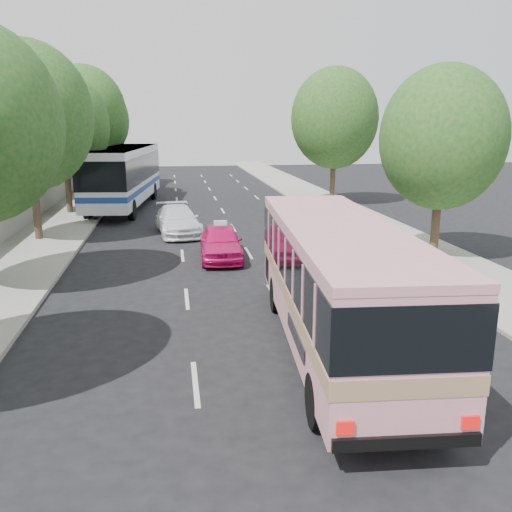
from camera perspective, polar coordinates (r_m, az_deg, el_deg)
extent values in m
plane|color=black|center=(14.38, 0.90, -9.13)|extent=(120.00, 120.00, 0.00)
cube|color=#9E998E|center=(34.08, -19.35, 3.73)|extent=(4.00, 90.00, 0.15)
cube|color=#9E998E|center=(35.19, 9.07, 4.62)|extent=(4.00, 90.00, 0.12)
cube|color=#9E998E|center=(34.33, -22.42, 4.94)|extent=(0.30, 90.00, 1.50)
cylinder|color=#38281E|center=(28.04, -22.16, 5.24)|extent=(0.36, 0.36, 3.80)
ellipsoid|color=#1A4B1C|center=(27.80, -22.93, 13.40)|extent=(6.00, 6.00, 6.90)
sphere|color=#1A4B1C|center=(27.45, -22.49, 15.97)|extent=(3.90, 3.90, 3.90)
cylinder|color=#38281E|center=(35.82, -19.17, 6.92)|extent=(0.36, 0.36, 3.50)
ellipsoid|color=#1A4B1C|center=(35.61, -19.64, 12.80)|extent=(5.52, 5.52, 6.35)
sphere|color=#1A4B1C|center=(35.26, -19.22, 14.63)|extent=(3.59, 3.59, 3.59)
cylinder|color=#38281E|center=(43.64, -17.27, 8.51)|extent=(0.36, 0.36, 3.99)
ellipsoid|color=#1A4B1C|center=(43.49, -17.67, 14.01)|extent=(6.30, 6.30, 7.24)
sphere|color=#1A4B1C|center=(43.18, -17.31, 15.72)|extent=(4.09, 4.09, 4.09)
cylinder|color=#38281E|center=(51.58, -16.24, 9.17)|extent=(0.36, 0.36, 3.72)
ellipsoid|color=#1A4B1C|center=(51.44, -16.55, 13.51)|extent=(5.88, 5.88, 6.76)
sphere|color=#1A4B1C|center=(51.12, -16.22, 14.86)|extent=(3.82, 3.82, 3.82)
cylinder|color=#38281E|center=(24.06, 18.40, 3.59)|extent=(0.36, 0.36, 3.23)
ellipsoid|color=#1A4B1C|center=(23.73, 19.04, 11.68)|extent=(5.10, 5.10, 5.87)
sphere|color=#1A4B1C|center=(23.65, 20.47, 14.04)|extent=(3.32, 3.31, 3.31)
cylinder|color=#38281E|center=(38.89, 8.07, 8.26)|extent=(0.36, 0.36, 3.80)
ellipsoid|color=#1A4B1C|center=(38.72, 8.28, 14.16)|extent=(6.00, 6.00, 6.90)
sphere|color=#1A4B1C|center=(38.58, 9.07, 15.92)|extent=(3.90, 3.90, 3.90)
cube|color=pink|center=(13.46, 8.52, -2.35)|extent=(3.29, 10.35, 2.73)
cube|color=#9E7A59|center=(13.55, 8.47, -3.64)|extent=(3.33, 10.37, 0.36)
cube|color=black|center=(13.33, 8.60, -0.29)|extent=(3.34, 10.38, 1.12)
cube|color=pink|center=(13.16, 8.72, 3.02)|extent=(3.31, 10.37, 0.16)
cylinder|color=black|center=(16.55, 2.16, -4.05)|extent=(0.38, 1.08, 1.06)
cylinder|color=black|center=(16.96, 9.74, -3.80)|extent=(0.38, 1.08, 1.06)
cylinder|color=black|center=(10.61, 6.47, -14.90)|extent=(0.38, 1.08, 1.06)
cylinder|color=black|center=(11.23, 18.14, -13.83)|extent=(0.38, 1.08, 1.06)
imported|color=#D91265|center=(22.83, -3.73, 1.48)|extent=(1.90, 4.35, 1.46)
imported|color=white|center=(28.26, -8.23, 3.74)|extent=(2.58, 5.12, 1.43)
cube|color=white|center=(37.45, -13.74, 8.43)|extent=(4.33, 13.62, 3.40)
cube|color=black|center=(37.41, -13.78, 9.07)|extent=(4.38, 13.66, 1.67)
cube|color=navy|center=(37.53, -13.67, 7.12)|extent=(4.37, 13.64, 0.33)
cube|color=white|center=(37.34, -13.89, 10.91)|extent=(4.35, 13.64, 0.16)
cylinder|color=black|center=(42.01, -14.22, 6.62)|extent=(0.49, 1.26, 1.23)
cylinder|color=black|center=(41.56, -10.76, 6.73)|extent=(0.49, 1.26, 1.23)
cylinder|color=black|center=(33.40, -17.25, 4.64)|extent=(0.49, 1.26, 1.23)
cylinder|color=black|center=(32.84, -12.94, 4.76)|extent=(0.49, 1.26, 1.23)
cube|color=white|center=(47.05, -13.87, 9.15)|extent=(3.81, 12.11, 3.03)
cube|color=black|center=(47.03, -13.90, 9.60)|extent=(3.86, 12.15, 1.49)
cube|color=navy|center=(47.12, -13.82, 8.22)|extent=(3.85, 12.14, 0.30)
cube|color=white|center=(46.97, -13.97, 10.90)|extent=(3.83, 12.14, 0.14)
cylinder|color=black|center=(51.09, -14.21, 7.77)|extent=(0.43, 1.12, 1.09)
cylinder|color=black|center=(50.69, -11.72, 7.86)|extent=(0.43, 1.12, 1.09)
cylinder|color=black|center=(43.38, -16.25, 6.62)|extent=(0.43, 1.12, 1.09)
cylinder|color=black|center=(42.92, -13.33, 6.73)|extent=(0.43, 1.12, 1.09)
cube|color=silver|center=(22.66, -3.77, 3.50)|extent=(0.56, 0.20, 0.18)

